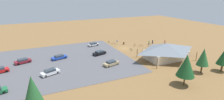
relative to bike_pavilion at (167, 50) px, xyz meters
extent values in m
plane|color=olive|center=(6.14, -15.13, -2.83)|extent=(160.00, 160.00, 0.00)
cube|color=#56565B|center=(30.28, -11.51, -2.81)|extent=(41.49, 35.69, 0.05)
cube|color=beige|center=(0.00, 0.00, -1.48)|extent=(12.11, 7.34, 2.71)
pyramid|color=slate|center=(0.00, 0.00, 1.01)|extent=(15.10, 10.32, 2.27)
cylinder|color=brown|center=(-7.33, -4.94, -1.48)|extent=(0.20, 0.20, 2.71)
cylinder|color=brown|center=(7.33, -4.94, -1.48)|extent=(0.20, 0.20, 2.71)
cylinder|color=brown|center=(-7.33, 4.94, -1.48)|extent=(0.20, 0.20, 2.71)
cylinder|color=brown|center=(7.33, 4.94, -1.48)|extent=(0.20, 0.20, 2.71)
cylinder|color=brown|center=(3.97, -20.06, -2.38)|extent=(0.60, 0.60, 0.90)
cylinder|color=#99999E|center=(7.30, -19.35, -1.73)|extent=(0.08, 0.08, 2.20)
cube|color=#1959B2|center=(7.30, -19.35, -0.93)|extent=(0.56, 0.04, 0.40)
cylinder|color=brown|center=(-1.22, 11.79, -1.77)|extent=(0.41, 0.41, 2.13)
cone|color=#235B2D|center=(-1.22, 11.79, 1.48)|extent=(2.96, 2.96, 4.36)
cone|color=#235B2D|center=(37.75, 12.82, 1.83)|extent=(3.53, 3.53, 5.52)
cylinder|color=brown|center=(7.58, 14.71, -1.73)|extent=(0.32, 0.32, 2.21)
cone|color=#194C23|center=(7.58, 14.71, 1.79)|extent=(3.96, 3.96, 4.84)
cylinder|color=brown|center=(-6.86, 13.28, -1.85)|extent=(0.46, 0.46, 1.96)
cone|color=#194C23|center=(-6.86, 13.28, 1.18)|extent=(3.17, 3.17, 4.09)
torus|color=black|center=(-3.49, -12.22, -2.50)|extent=(0.54, 0.46, 0.67)
torus|color=black|center=(-2.74, -12.85, -2.50)|extent=(0.54, 0.46, 0.67)
cylinder|color=#197A7F|center=(-3.11, -12.54, -2.39)|extent=(0.72, 0.61, 0.04)
cylinder|color=#197A7F|center=(-3.25, -12.42, -2.32)|extent=(0.04, 0.04, 0.36)
cube|color=black|center=(-3.25, -12.42, -2.14)|extent=(0.20, 0.19, 0.05)
cylinder|color=#197A7F|center=(-2.81, -12.79, -2.29)|extent=(0.04, 0.04, 0.42)
cylinder|color=black|center=(-2.81, -12.79, -2.08)|extent=(0.33, 0.39, 0.03)
torus|color=black|center=(1.87, -15.69, -2.50)|extent=(0.60, 0.37, 0.67)
torus|color=black|center=(0.97, -16.21, -2.50)|extent=(0.60, 0.37, 0.67)
cylinder|color=red|center=(1.42, -15.95, -2.39)|extent=(0.85, 0.51, 0.04)
cylinder|color=red|center=(1.58, -15.86, -2.31)|extent=(0.04, 0.04, 0.37)
cube|color=black|center=(1.58, -15.86, -2.13)|extent=(0.21, 0.17, 0.05)
cylinder|color=red|center=(1.06, -16.16, -2.30)|extent=(0.04, 0.04, 0.40)
cylinder|color=black|center=(1.06, -16.16, -2.10)|extent=(0.27, 0.43, 0.03)
torus|color=black|center=(8.45, -25.21, -2.48)|extent=(0.11, 0.71, 0.71)
torus|color=black|center=(8.55, -24.21, -2.48)|extent=(0.11, 0.71, 0.71)
cylinder|color=orange|center=(8.50, -24.71, -2.36)|extent=(0.13, 0.92, 0.04)
cylinder|color=orange|center=(8.48, -24.89, -2.29)|extent=(0.04, 0.04, 0.37)
cube|color=black|center=(8.48, -24.89, -2.11)|extent=(0.10, 0.21, 0.05)
cylinder|color=orange|center=(8.54, -24.31, -2.26)|extent=(0.04, 0.04, 0.44)
cylinder|color=black|center=(8.54, -24.31, -2.04)|extent=(0.48, 0.08, 0.03)
torus|color=black|center=(-0.15, -14.92, -2.46)|extent=(0.62, 0.49, 0.75)
torus|color=black|center=(-0.98, -14.28, -2.46)|extent=(0.62, 0.49, 0.75)
cylinder|color=#B7B7BC|center=(-0.56, -14.60, -2.33)|extent=(0.79, 0.61, 0.04)
cylinder|color=#B7B7BC|center=(-0.41, -14.71, -2.23)|extent=(0.04, 0.04, 0.45)
cube|color=black|center=(-0.41, -14.71, -2.00)|extent=(0.21, 0.18, 0.05)
cylinder|color=#B7B7BC|center=(-0.90, -14.34, -2.21)|extent=(0.04, 0.04, 0.49)
cylinder|color=black|center=(-0.90, -14.34, -1.97)|extent=(0.32, 0.40, 0.03)
torus|color=black|center=(5.31, -11.49, -2.48)|extent=(0.06, 0.70, 0.70)
torus|color=black|center=(5.34, -12.44, -2.48)|extent=(0.06, 0.70, 0.70)
cylinder|color=#1E7F38|center=(5.33, -11.97, -2.37)|extent=(0.06, 0.88, 0.04)
cylinder|color=#1E7F38|center=(5.32, -11.80, -2.28)|extent=(0.04, 0.04, 0.40)
cube|color=black|center=(5.32, -11.80, -2.09)|extent=(0.09, 0.20, 0.05)
cylinder|color=#1E7F38|center=(5.34, -12.35, -2.27)|extent=(0.04, 0.04, 0.43)
cylinder|color=black|center=(5.34, -12.35, -2.05)|extent=(0.48, 0.05, 0.03)
torus|color=black|center=(0.34, -10.40, -2.50)|extent=(0.66, 0.05, 0.66)
torus|color=black|center=(1.37, -10.38, -2.50)|extent=(0.66, 0.05, 0.66)
cylinder|color=silver|center=(0.86, -10.39, -2.39)|extent=(0.95, 0.05, 0.04)
cylinder|color=silver|center=(0.67, -10.39, -2.28)|extent=(0.04, 0.04, 0.44)
cube|color=black|center=(0.67, -10.39, -2.06)|extent=(0.20, 0.08, 0.05)
cylinder|color=silver|center=(1.27, -10.38, -2.26)|extent=(0.04, 0.04, 0.48)
cylinder|color=black|center=(1.27, -10.38, -2.02)|extent=(0.04, 0.48, 0.03)
torus|color=black|center=(7.26, -21.77, -2.51)|extent=(0.64, 0.16, 0.64)
torus|color=black|center=(8.31, -21.97, -2.51)|extent=(0.64, 0.16, 0.64)
cylinder|color=yellow|center=(7.78, -21.87, -2.41)|extent=(0.97, 0.22, 0.04)
cylinder|color=yellow|center=(7.59, -21.83, -2.30)|extent=(0.04, 0.04, 0.43)
cube|color=black|center=(7.59, -21.83, -2.08)|extent=(0.21, 0.12, 0.05)
cylinder|color=yellow|center=(8.20, -21.95, -2.29)|extent=(0.04, 0.04, 0.45)
cylinder|color=black|center=(8.20, -21.95, -2.06)|extent=(0.12, 0.48, 0.03)
cylinder|color=black|center=(43.86, -9.08, -2.46)|extent=(0.67, 0.35, 0.64)
cylinder|color=black|center=(44.20, -10.63, -2.46)|extent=(0.67, 0.35, 0.64)
cylinder|color=black|center=(43.33, 2.44, -2.46)|extent=(0.67, 0.34, 0.64)
cylinder|color=black|center=(43.64, 0.89, -2.46)|extent=(0.67, 0.34, 0.64)
cube|color=maroon|center=(40.13, -14.31, -2.24)|extent=(4.69, 3.04, 0.64)
cube|color=#2D3842|center=(40.13, -14.31, -1.68)|extent=(2.80, 2.26, 0.49)
cylinder|color=black|center=(41.30, -13.10, -2.46)|extent=(0.68, 0.40, 0.64)
cylinder|color=black|center=(41.78, -14.64, -2.46)|extent=(0.68, 0.40, 0.64)
cylinder|color=black|center=(38.48, -13.97, -2.46)|extent=(0.68, 0.40, 0.64)
cylinder|color=black|center=(38.96, -15.51, -2.46)|extent=(0.68, 0.40, 0.64)
cube|color=black|center=(17.31, -12.14, -2.24)|extent=(4.70, 2.85, 0.65)
cube|color=#2D3842|center=(17.31, -12.14, -1.67)|extent=(2.78, 2.14, 0.49)
cylinder|color=black|center=(18.54, -11.00, -2.46)|extent=(0.68, 0.38, 0.64)
cylinder|color=black|center=(18.95, -12.49, -2.46)|extent=(0.68, 0.38, 0.64)
cylinder|color=black|center=(15.66, -11.78, -2.46)|extent=(0.68, 0.38, 0.64)
cylinder|color=black|center=(16.07, -13.28, -2.46)|extent=(0.68, 0.38, 0.64)
cube|color=#BCBCC1|center=(15.70, -22.94, -2.29)|extent=(4.57, 2.81, 0.55)
cube|color=#2D3842|center=(15.70, -22.94, -1.76)|extent=(2.71, 2.12, 0.50)
cylinder|color=black|center=(16.89, -21.82, -2.46)|extent=(0.68, 0.38, 0.64)
cylinder|color=black|center=(17.30, -23.31, -2.46)|extent=(0.68, 0.38, 0.64)
cylinder|color=black|center=(14.10, -22.57, -2.46)|extent=(0.68, 0.38, 0.64)
cylinder|color=black|center=(14.50, -24.06, -2.46)|extent=(0.68, 0.38, 0.64)
cube|color=#1E42B2|center=(30.01, -13.48, -2.26)|extent=(4.90, 2.82, 0.60)
cube|color=#2D3842|center=(30.01, -13.48, -1.73)|extent=(2.88, 2.13, 0.47)
cylinder|color=black|center=(31.34, -12.36, -2.46)|extent=(0.67, 0.37, 0.64)
cylinder|color=black|center=(31.71, -13.85, -2.46)|extent=(0.67, 0.37, 0.64)
cylinder|color=black|center=(28.30, -13.11, -2.46)|extent=(0.67, 0.37, 0.64)
cylinder|color=black|center=(28.67, -14.61, -2.46)|extent=(0.67, 0.37, 0.64)
cube|color=tan|center=(17.52, -2.27, -2.25)|extent=(4.92, 3.01, 0.63)
cube|color=#2D3842|center=(17.52, -2.27, -1.70)|extent=(2.91, 2.24, 0.46)
cylinder|color=black|center=(18.81, -1.08, -2.46)|extent=(0.68, 0.39, 0.64)
cylinder|color=black|center=(19.24, -2.62, -2.46)|extent=(0.68, 0.39, 0.64)
cylinder|color=black|center=(15.80, -1.93, -2.46)|extent=(0.68, 0.39, 0.64)
cylinder|color=black|center=(16.24, -3.47, -2.46)|extent=(0.68, 0.39, 0.64)
cube|color=white|center=(33.80, -2.97, -2.22)|extent=(4.85, 3.16, 0.68)
cube|color=#2D3842|center=(33.80, -2.97, -1.63)|extent=(2.90, 2.30, 0.51)
cylinder|color=black|center=(34.99, -1.73, -2.46)|extent=(0.68, 0.42, 0.64)
cylinder|color=black|center=(35.50, -3.18, -2.46)|extent=(0.68, 0.42, 0.64)
cylinder|color=black|center=(32.09, -2.76, -2.46)|extent=(0.68, 0.42, 0.64)
cylinder|color=black|center=(32.61, -4.21, -2.46)|extent=(0.68, 0.42, 0.64)
cube|color=#2D3347|center=(-5.05, -15.72, -2.42)|extent=(0.26, 0.34, 0.82)
cylinder|color=green|center=(-5.05, -15.72, -1.70)|extent=(0.36, 0.36, 0.62)
sphere|color=tan|center=(-5.05, -15.72, -1.27)|extent=(0.24, 0.24, 0.24)
cube|color=#2D3347|center=(-7.09, -16.17, -2.42)|extent=(0.35, 0.28, 0.82)
cylinder|color=black|center=(-7.09, -16.17, -1.70)|extent=(0.36, 0.36, 0.62)
sphere|color=tan|center=(-7.09, -16.17, -1.27)|extent=(0.24, 0.24, 0.24)
cube|color=#2D3347|center=(-11.32, -13.76, -2.40)|extent=(0.39, 0.40, 0.88)
cylinder|color=red|center=(-11.32, -13.76, -1.64)|extent=(0.36, 0.36, 0.63)
sphere|color=tan|center=(-11.32, -13.76, -1.21)|extent=(0.24, 0.24, 0.24)
camera|label=1|loc=(36.73, 40.15, 16.42)|focal=28.60mm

